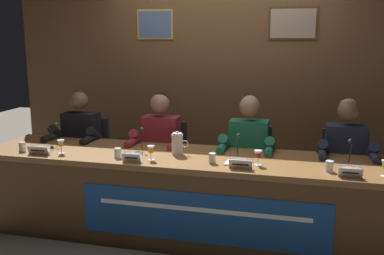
# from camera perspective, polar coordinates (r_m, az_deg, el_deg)

# --- Properties ---
(ground_plane) EXTENTS (12.00, 12.00, 0.00)m
(ground_plane) POSITION_cam_1_polar(r_m,az_deg,el_deg) (4.11, 0.00, -13.71)
(ground_plane) COLOR #70665B
(wall_back_panelled) EXTENTS (5.00, 0.14, 2.60)m
(wall_back_panelled) POSITION_cam_1_polar(r_m,az_deg,el_deg) (5.10, 3.87, 6.53)
(wall_back_panelled) COLOR brown
(wall_back_panelled) RESTS_ON ground_plane
(conference_table) EXTENTS (3.80, 0.82, 0.74)m
(conference_table) POSITION_cam_1_polar(r_m,az_deg,el_deg) (3.80, -0.37, -7.39)
(conference_table) COLOR brown
(conference_table) RESTS_ON ground_plane
(chair_far_left) EXTENTS (0.44, 0.44, 0.90)m
(chair_far_left) POSITION_cam_1_polar(r_m,az_deg,el_deg) (4.92, -13.29, -4.25)
(chair_far_left) COLOR black
(chair_far_left) RESTS_ON ground_plane
(panelist_far_left) EXTENTS (0.51, 0.48, 1.23)m
(panelist_far_left) POSITION_cam_1_polar(r_m,az_deg,el_deg) (4.68, -14.56, -1.63)
(panelist_far_left) COLOR black
(panelist_far_left) RESTS_ON ground_plane
(nameplate_far_left) EXTENTS (0.20, 0.06, 0.08)m
(nameplate_far_left) POSITION_cam_1_polar(r_m,az_deg,el_deg) (4.10, -19.22, -2.77)
(nameplate_far_left) COLOR white
(nameplate_far_left) RESTS_ON conference_table
(juice_glass_far_left) EXTENTS (0.06, 0.06, 0.12)m
(juice_glass_far_left) POSITION_cam_1_polar(r_m,az_deg,el_deg) (4.06, -16.62, -2.07)
(juice_glass_far_left) COLOR white
(juice_glass_far_left) RESTS_ON conference_table
(water_cup_far_left) EXTENTS (0.06, 0.06, 0.08)m
(water_cup_far_left) POSITION_cam_1_polar(r_m,az_deg,el_deg) (4.26, -21.13, -2.39)
(water_cup_far_left) COLOR silver
(water_cup_far_left) RESTS_ON conference_table
(microphone_far_left) EXTENTS (0.06, 0.17, 0.22)m
(microphone_far_left) POSITION_cam_1_polar(r_m,az_deg,el_deg) (4.32, -17.65, -1.48)
(microphone_far_left) COLOR black
(microphone_far_left) RESTS_ON conference_table
(chair_center_left) EXTENTS (0.44, 0.44, 0.90)m
(chair_center_left) POSITION_cam_1_polar(r_m,az_deg,el_deg) (4.59, -3.50, -5.10)
(chair_center_left) COLOR black
(chair_center_left) RESTS_ON ground_plane
(panelist_center_left) EXTENTS (0.51, 0.48, 1.23)m
(panelist_center_left) POSITION_cam_1_polar(r_m,az_deg,el_deg) (4.34, -4.34, -2.34)
(panelist_center_left) COLOR black
(panelist_center_left) RESTS_ON ground_plane
(nameplate_center_left) EXTENTS (0.16, 0.06, 0.08)m
(nameplate_center_left) POSITION_cam_1_polar(r_m,az_deg,el_deg) (3.67, -7.81, -3.85)
(nameplate_center_left) COLOR white
(nameplate_center_left) RESTS_ON conference_table
(juice_glass_center_left) EXTENTS (0.06, 0.06, 0.12)m
(juice_glass_center_left) POSITION_cam_1_polar(r_m,az_deg,el_deg) (3.70, -5.36, -2.94)
(juice_glass_center_left) COLOR white
(juice_glass_center_left) RESTS_ON conference_table
(water_cup_center_left) EXTENTS (0.06, 0.06, 0.08)m
(water_cup_center_left) POSITION_cam_1_polar(r_m,az_deg,el_deg) (3.82, -9.59, -3.33)
(water_cup_center_left) COLOR silver
(water_cup_center_left) RESTS_ON conference_table
(microphone_center_left) EXTENTS (0.06, 0.17, 0.22)m
(microphone_center_left) POSITION_cam_1_polar(r_m,az_deg,el_deg) (3.93, -6.87, -2.27)
(microphone_center_left) COLOR black
(microphone_center_left) RESTS_ON conference_table
(chair_center_right) EXTENTS (0.44, 0.44, 0.90)m
(chair_center_right) POSITION_cam_1_polar(r_m,az_deg,el_deg) (4.42, 7.43, -5.87)
(chair_center_right) COLOR black
(chair_center_right) RESTS_ON ground_plane
(panelist_center_right) EXTENTS (0.51, 0.48, 1.23)m
(panelist_center_right) POSITION_cam_1_polar(r_m,az_deg,el_deg) (4.15, 7.20, -3.04)
(panelist_center_right) COLOR black
(panelist_center_right) RESTS_ON ground_plane
(nameplate_center_right) EXTENTS (0.18, 0.06, 0.08)m
(nameplate_center_right) POSITION_cam_1_polar(r_m,az_deg,el_deg) (3.48, 6.33, -4.72)
(nameplate_center_right) COLOR white
(nameplate_center_right) RESTS_ON conference_table
(juice_glass_center_right) EXTENTS (0.06, 0.06, 0.12)m
(juice_glass_center_right) POSITION_cam_1_polar(r_m,az_deg,el_deg) (3.58, 8.54, -3.53)
(juice_glass_center_right) COLOR white
(juice_glass_center_right) RESTS_ON conference_table
(water_cup_center_right) EXTENTS (0.06, 0.06, 0.08)m
(water_cup_center_right) POSITION_cam_1_polar(r_m,az_deg,el_deg) (3.61, 2.65, -4.07)
(water_cup_center_right) COLOR silver
(water_cup_center_right) RESTS_ON conference_table
(microphone_center_right) EXTENTS (0.06, 0.17, 0.22)m
(microphone_center_right) POSITION_cam_1_polar(r_m,az_deg,el_deg) (3.68, 5.82, -3.21)
(microphone_center_right) COLOR black
(microphone_center_right) RESTS_ON conference_table
(chair_far_right) EXTENTS (0.44, 0.44, 0.90)m
(chair_far_right) POSITION_cam_1_polar(r_m,az_deg,el_deg) (4.41, 18.85, -6.44)
(chair_far_right) COLOR black
(chair_far_right) RESTS_ON ground_plane
(panelist_far_right) EXTENTS (0.51, 0.48, 1.23)m
(panelist_far_right) POSITION_cam_1_polar(r_m,az_deg,el_deg) (4.14, 19.31, -3.65)
(panelist_far_right) COLOR black
(panelist_far_right) RESTS_ON ground_plane
(nameplate_far_right) EXTENTS (0.17, 0.06, 0.08)m
(nameplate_far_right) POSITION_cam_1_polar(r_m,az_deg,el_deg) (3.45, 19.82, -5.47)
(nameplate_far_right) COLOR white
(nameplate_far_right) RESTS_ON conference_table
(water_cup_far_right) EXTENTS (0.06, 0.06, 0.08)m
(water_cup_far_right) POSITION_cam_1_polar(r_m,az_deg,el_deg) (3.55, 17.36, -4.88)
(water_cup_far_right) COLOR silver
(water_cup_far_right) RESTS_ON conference_table
(microphone_far_right) EXTENTS (0.06, 0.17, 0.22)m
(microphone_far_right) POSITION_cam_1_polar(r_m,az_deg,el_deg) (3.69, 19.80, -3.84)
(microphone_far_right) COLOR black
(microphone_far_right) RESTS_ON conference_table
(water_pitcher_central) EXTENTS (0.15, 0.10, 0.21)m
(water_pitcher_central) POSITION_cam_1_polar(r_m,az_deg,el_deg) (3.86, -1.89, -2.13)
(water_pitcher_central) COLOR silver
(water_pitcher_central) RESTS_ON conference_table
(document_stack_center_right) EXTENTS (0.22, 0.16, 0.01)m
(document_stack_center_right) POSITION_cam_1_polar(r_m,az_deg,el_deg) (3.61, 6.06, -4.63)
(document_stack_center_right) COLOR white
(document_stack_center_right) RESTS_ON conference_table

